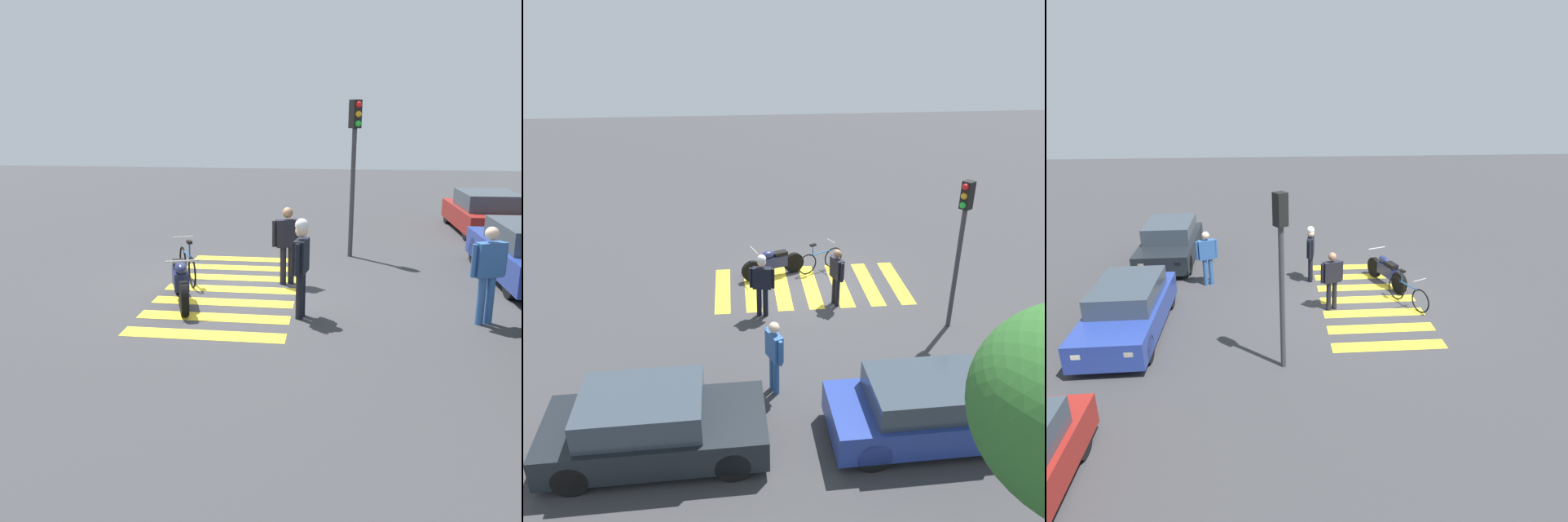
{
  "view_description": "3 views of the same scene",
  "coord_description": "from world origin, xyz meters",
  "views": [
    {
      "loc": [
        11.63,
        2.14,
        3.61
      ],
      "look_at": [
        0.64,
        0.73,
        0.81
      ],
      "focal_mm": 39.27,
      "sensor_mm": 36.0,
      "label": 1
    },
    {
      "loc": [
        2.26,
        14.55,
        7.75
      ],
      "look_at": [
        0.88,
        0.6,
        1.18
      ],
      "focal_mm": 36.97,
      "sensor_mm": 36.0,
      "label": 2
    },
    {
      "loc": [
        -12.67,
        2.78,
        6.06
      ],
      "look_at": [
        0.57,
        1.78,
        1.07
      ],
      "focal_mm": 32.42,
      "sensor_mm": 36.0,
      "label": 3
    }
  ],
  "objects": [
    {
      "name": "officer_on_foot",
      "position": [
        -0.56,
        1.17,
        0.99
      ],
      "size": [
        0.34,
        0.66,
        1.72
      ],
      "color": "black",
      "rests_on": "ground_plane"
    },
    {
      "name": "traffic_light_pole",
      "position": [
        -3.37,
        2.63,
        2.73
      ],
      "size": [
        0.35,
        0.33,
        4.04
      ],
      "color": "#38383D",
      "rests_on": "ground_plane"
    },
    {
      "name": "car_black_suv",
      "position": [
        3.96,
        6.52,
        0.67
      ],
      "size": [
        4.2,
        1.88,
        1.41
      ],
      "color": "black",
      "rests_on": "ground_plane"
    },
    {
      "name": "car_blue_hatchback",
      "position": [
        -1.49,
        6.55,
        0.65
      ],
      "size": [
        4.27,
        1.79,
        1.34
      ],
      "color": "black",
      "rests_on": "ground_plane"
    },
    {
      "name": "leaning_bicycle",
      "position": [
        -0.47,
        -1.08,
        0.38
      ],
      "size": [
        1.57,
        0.79,
        1.01
      ],
      "color": "black",
      "rests_on": "ground_plane"
    },
    {
      "name": "crosswalk_stripes",
      "position": [
        -0.0,
        0.0,
        0.0
      ],
      "size": [
        5.85,
        2.85,
        0.01
      ],
      "color": "yellow",
      "rests_on": "ground_plane"
    },
    {
      "name": "pedestrian_bystander",
      "position": [
        1.52,
        4.89,
        1.03
      ],
      "size": [
        0.37,
        0.66,
        1.78
      ],
      "color": "#2D5999",
      "rests_on": "ground_plane"
    },
    {
      "name": "officer_by_motorcycle",
      "position": [
        1.58,
        1.6,
        1.09
      ],
      "size": [
        0.68,
        0.28,
        1.86
      ],
      "color": "black",
      "rests_on": "ground_plane"
    },
    {
      "name": "ground_plane",
      "position": [
        0.0,
        0.0,
        0.0
      ],
      "size": [
        60.0,
        60.0,
        0.0
      ],
      "primitive_type": "plane",
      "color": "#38383A"
    },
    {
      "name": "police_motorcycle",
      "position": [
        1.08,
        -0.81,
        0.47
      ],
      "size": [
        2.04,
        0.94,
        1.05
      ],
      "color": "black",
      "rests_on": "ground_plane"
    }
  ]
}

